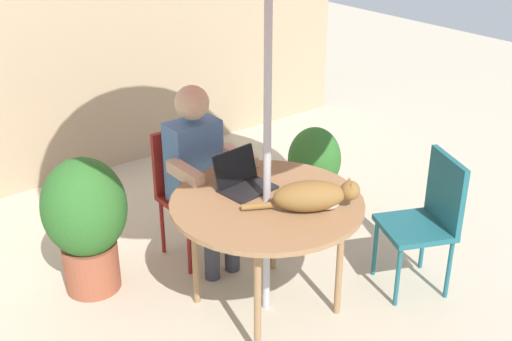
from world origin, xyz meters
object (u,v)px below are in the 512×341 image
at_px(patio_table, 267,209).
at_px(potted_plant_by_chair, 314,169).
at_px(cat, 314,196).
at_px(person_seated, 200,168).
at_px(chair_occupied, 188,183).
at_px(chair_empty, 429,213).
at_px(potted_plant_near_fence, 86,218).
at_px(laptop, 241,178).

xyz_separation_m(patio_table, potted_plant_by_chair, (1.03, 0.70, -0.30)).
xyz_separation_m(cat, potted_plant_by_chair, (0.89, 0.94, -0.44)).
distance_m(person_seated, potted_plant_by_chair, 1.07).
height_order(chair_occupied, chair_empty, same).
height_order(person_seated, cat, person_seated).
bearing_deg(patio_table, potted_plant_near_fence, 131.16).
height_order(patio_table, potted_plant_near_fence, potted_plant_near_fence).
height_order(cat, potted_plant_near_fence, cat).
bearing_deg(laptop, patio_table, -86.28).
xyz_separation_m(patio_table, cat, (0.14, -0.24, 0.14)).
relative_size(chair_occupied, cat, 1.58).
distance_m(chair_empty, laptop, 1.19).
relative_size(patio_table, cat, 1.97).
height_order(chair_occupied, potted_plant_by_chair, chair_occupied).
bearing_deg(potted_plant_near_fence, patio_table, -48.84).
distance_m(patio_table, chair_occupied, 0.86).
bearing_deg(person_seated, patio_table, -90.00).
height_order(chair_occupied, cat, cat).
relative_size(cat, potted_plant_near_fence, 0.63).
distance_m(patio_table, potted_plant_by_chair, 1.28).
bearing_deg(patio_table, chair_occupied, 90.00).
xyz_separation_m(chair_empty, potted_plant_near_fence, (-1.68, 1.27, -0.02)).
relative_size(chair_occupied, person_seated, 0.72).
bearing_deg(potted_plant_by_chair, patio_table, -145.50).
bearing_deg(patio_table, chair_empty, -24.05).
xyz_separation_m(person_seated, potted_plant_near_fence, (-0.74, 0.16, -0.19)).
distance_m(patio_table, chair_empty, 1.05).
height_order(patio_table, person_seated, person_seated).
height_order(patio_table, chair_occupied, chair_occupied).
xyz_separation_m(person_seated, potted_plant_by_chair, (1.03, 0.02, -0.31)).
bearing_deg(potted_plant_near_fence, laptop, -40.69).
bearing_deg(person_seated, cat, -81.72).
relative_size(person_seated, cat, 2.18).
bearing_deg(person_seated, chair_occupied, 90.00).
xyz_separation_m(chair_occupied, chair_empty, (0.94, -1.27, 0.00)).
distance_m(chair_empty, person_seated, 1.47).
bearing_deg(chair_empty, cat, 167.37).
xyz_separation_m(person_seated, cat, (0.14, -0.93, 0.13)).
xyz_separation_m(cat, potted_plant_near_fence, (-0.87, 1.09, -0.32)).
xyz_separation_m(patio_table, chair_empty, (0.94, -0.42, -0.17)).
distance_m(chair_empty, potted_plant_near_fence, 2.11).
relative_size(laptop, potted_plant_near_fence, 0.36).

